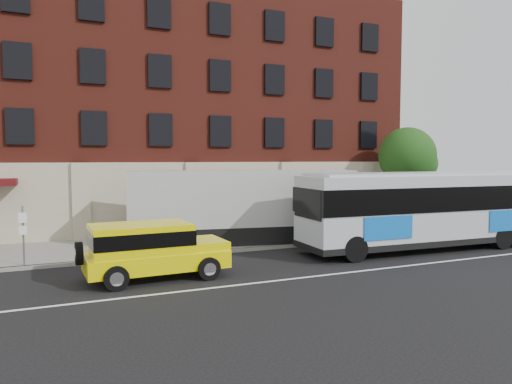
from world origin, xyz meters
name	(u,v)px	position (x,y,z in m)	size (l,w,h in m)	color
ground	(287,284)	(0.00, 0.00, 0.00)	(120.00, 120.00, 0.00)	black
sidewalk	(208,241)	(0.00, 9.00, 0.07)	(60.00, 6.00, 0.15)	gray
kerb	(228,251)	(0.00, 6.00, 0.07)	(60.00, 0.25, 0.15)	gray
lane_line	(281,280)	(0.00, 0.50, 0.01)	(60.00, 0.12, 0.01)	white
building	(170,110)	(-0.01, 16.92, 7.58)	(30.00, 12.10, 15.00)	maroon
sign_pole	(23,233)	(-8.50, 6.15, 1.45)	(0.30, 0.20, 2.50)	slate
street_tree	(408,158)	(13.54, 9.48, 4.41)	(3.60, 3.60, 6.20)	#37261B
city_bus	(433,207)	(9.41, 2.96, 2.04)	(13.63, 3.50, 3.70)	#B8BCC4
yellow_suv	(150,247)	(-4.25, 2.54, 1.17)	(5.37, 2.49, 2.03)	#FFF000
shipping_container	(243,208)	(1.42, 7.52, 1.86)	(11.51, 4.22, 3.76)	black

